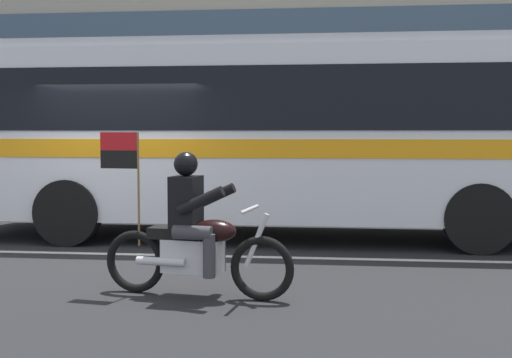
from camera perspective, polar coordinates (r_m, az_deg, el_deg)
The scene contains 6 objects.
ground_plane at distance 10.37m, azimuth -11.87°, elevation -5.82°, with size 60.00×60.00×0.00m, color black.
sidewalk_curb at distance 15.24m, azimuth -5.92°, elevation -2.29°, with size 28.00×3.80×0.15m, color gray.
lane_center_stripe at distance 9.81m, azimuth -12.96°, elevation -6.38°, with size 26.60×0.14×0.01m, color silver.
transit_bus at distance 10.92m, azimuth 2.46°, elevation 4.69°, with size 10.66×2.65×3.22m.
motorcycle_with_rider at distance 7.06m, azimuth -5.40°, elevation -4.93°, with size 2.18×0.69×1.78m.
fire_hydrant at distance 13.72m, azimuth 2.63°, elevation -1.13°, with size 0.22×0.30×0.75m.
Camera 1 is at (3.19, -9.70, 1.78)m, focal length 45.74 mm.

